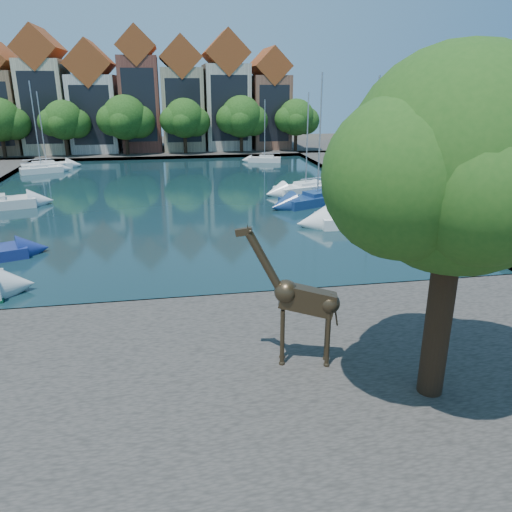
{
  "coord_description": "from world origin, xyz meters",
  "views": [
    {
      "loc": [
        -0.44,
        -21.71,
        9.99
      ],
      "look_at": [
        2.99,
        -2.0,
        3.01
      ],
      "focal_mm": 35.0,
      "sensor_mm": 36.0,
      "label": 1
    }
  ],
  "objects": [
    {
      "name": "townhouse_west_mid",
      "position": [
        -17.0,
        55.99,
        8.23
      ],
      "size": [
        5.94,
        9.18,
        16.79
      ],
      "color": "#BEB492",
      "rests_on": "far_quay"
    },
    {
      "name": "sailboat_left_e",
      "position": [
        -15.0,
        42.15,
        0.6
      ],
      "size": [
        5.96,
        3.75,
        8.96
      ],
      "color": "white",
      "rests_on": "water_basin"
    },
    {
      "name": "far_tree_far_west",
      "position": [
        -21.9,
        50.49,
        5.18
      ],
      "size": [
        7.28,
        5.6,
        7.68
      ],
      "color": "#332114",
      "rests_on": "far_quay"
    },
    {
      "name": "far_tree_far_east",
      "position": [
        18.09,
        50.49,
        5.08
      ],
      "size": [
        6.76,
        5.2,
        7.36
      ],
      "color": "#332114",
      "rests_on": "far_quay"
    },
    {
      "name": "far_tree_east",
      "position": [
        10.11,
        50.49,
        5.24
      ],
      "size": [
        7.54,
        5.8,
        7.84
      ],
      "color": "#332114",
      "rests_on": "far_quay"
    },
    {
      "name": "far_tree_mid_east",
      "position": [
        2.1,
        50.49,
        5.13
      ],
      "size": [
        7.02,
        5.4,
        7.52
      ],
      "color": "#332114",
      "rests_on": "far_quay"
    },
    {
      "name": "giraffe_statue",
      "position": [
        3.73,
        -6.51,
        2.95
      ],
      "size": [
        3.47,
        1.16,
        4.99
      ],
      "color": "#392D1C",
      "rests_on": "near_quay"
    },
    {
      "name": "water_basin",
      "position": [
        0.0,
        24.0,
        0.04
      ],
      "size": [
        38.0,
        50.0,
        0.08
      ],
      "primitive_type": "cube",
      "color": "black",
      "rests_on": "ground"
    },
    {
      "name": "townhouse_west_end",
      "position": [
        -23.0,
        55.99,
        7.36
      ],
      "size": [
        5.44,
        9.18,
        14.93
      ],
      "color": "#836447",
      "rests_on": "far_quay"
    },
    {
      "name": "sailboat_right_b",
      "position": [
        12.0,
        18.94,
        0.66
      ],
      "size": [
        7.04,
        4.76,
        10.69
      ],
      "color": "navy",
      "rests_on": "water_basin"
    },
    {
      "name": "right_quay",
      "position": [
        25.0,
        24.0,
        0.25
      ],
      "size": [
        14.0,
        52.0,
        0.5
      ],
      "primitive_type": "cube",
      "color": "#48443F",
      "rests_on": "ground"
    },
    {
      "name": "sailboat_right_d",
      "position": [
        12.0,
        43.18,
        0.58
      ],
      "size": [
        4.47,
        2.51,
        7.89
      ],
      "color": "silver",
      "rests_on": "water_basin"
    },
    {
      "name": "townhouse_center",
      "position": [
        -4.0,
        55.99,
        8.36
      ],
      "size": [
        5.44,
        9.18,
        16.93
      ],
      "color": "brown",
      "rests_on": "far_quay"
    },
    {
      "name": "far_quay",
      "position": [
        0.0,
        56.0,
        0.25
      ],
      "size": [
        60.0,
        16.0,
        0.5
      ],
      "primitive_type": "cube",
      "color": "#48443F",
      "rests_on": "ground"
    },
    {
      "name": "ground",
      "position": [
        0.0,
        0.0,
        0.0
      ],
      "size": [
        160.0,
        160.0,
        0.0
      ],
      "primitive_type": "plane",
      "color": "#38332B",
      "rests_on": "ground"
    },
    {
      "name": "sailboat_right_a",
      "position": [
        13.86,
        11.93,
        0.66
      ],
      "size": [
        7.59,
        2.66,
        10.37
      ],
      "color": "white",
      "rests_on": "water_basin"
    },
    {
      "name": "townhouse_west_inner",
      "position": [
        -10.5,
        55.99,
        7.35
      ],
      "size": [
        6.43,
        9.18,
        15.15
      ],
      "color": "beige",
      "rests_on": "far_quay"
    },
    {
      "name": "far_tree_west",
      "position": [
        -13.91,
        50.49,
        5.08
      ],
      "size": [
        6.76,
        5.2,
        7.36
      ],
      "color": "#332114",
      "rests_on": "far_quay"
    },
    {
      "name": "near_quay",
      "position": [
        0.0,
        -7.0,
        0.25
      ],
      "size": [
        50.0,
        14.0,
        0.5
      ],
      "primitive_type": "cube",
      "color": "#48443F",
      "rests_on": "ground"
    },
    {
      "name": "townhouse_east_inner",
      "position": [
        2.0,
        55.99,
        7.73
      ],
      "size": [
        5.94,
        9.18,
        15.79
      ],
      "color": "tan",
      "rests_on": "far_quay"
    },
    {
      "name": "sailboat_right_c",
      "position": [
        12.28,
        23.78,
        0.6
      ],
      "size": [
        6.41,
        4.01,
        9.08
      ],
      "color": "white",
      "rests_on": "water_basin"
    },
    {
      "name": "plane_tree",
      "position": [
        7.62,
        -9.01,
        7.67
      ],
      "size": [
        8.32,
        6.4,
        10.62
      ],
      "color": "#332114",
      "rests_on": "near_quay"
    },
    {
      "name": "far_tree_mid_west",
      "position": [
        -5.89,
        50.49,
        5.29
      ],
      "size": [
        7.8,
        6.0,
        8.0
      ],
      "color": "#332114",
      "rests_on": "far_quay"
    },
    {
      "name": "sailboat_left_d",
      "position": [
        -15.0,
        39.38,
        0.64
      ],
      "size": [
        4.85,
        3.18,
        10.1
      ],
      "color": "white",
      "rests_on": "water_basin"
    },
    {
      "name": "townhouse_east_end",
      "position": [
        15.0,
        55.99,
        7.11
      ],
      "size": [
        5.44,
        9.18,
        14.43
      ],
      "color": "brown",
      "rests_on": "far_quay"
    },
    {
      "name": "townhouse_east_mid",
      "position": [
        8.5,
        55.99,
        8.1
      ],
      "size": [
        6.43,
        9.18,
        16.65
      ],
      "color": "beige",
      "rests_on": "far_quay"
    }
  ]
}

